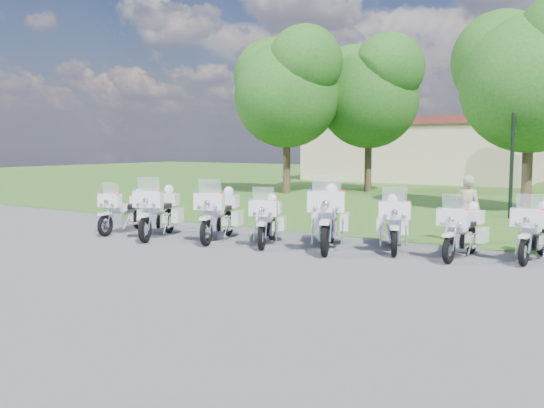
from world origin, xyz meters
The scene contains 16 objects.
ground centered at (0.00, 0.00, 0.00)m, with size 100.00×100.00×0.00m, color #515156.
grass_lawn centered at (0.00, 27.00, 0.00)m, with size 100.00×48.00×0.01m, color #315B1D.
motorcycle_0 centered at (-4.65, 0.45, 0.59)m, with size 0.93×2.08×1.41m.
motorcycle_1 centered at (-3.24, 0.31, 0.67)m, with size 1.37×2.25×1.61m.
motorcycle_2 centered at (-1.62, 0.79, 0.66)m, with size 1.27×2.27×1.59m.
motorcycle_3 centered at (-0.24, 0.91, 0.60)m, with size 1.25×2.00×1.44m.
motorcycle_4 centered at (1.27, 1.19, 0.74)m, with size 1.53×2.48×1.78m.
motorcycle_5 centered at (2.59, 1.84, 0.63)m, with size 1.30×2.09×1.50m.
motorcycle_6 centered at (4.21, 1.75, 0.59)m, with size 0.72×2.09×1.41m.
motorcycle_7 centered at (5.54, 2.34, 0.60)m, with size 0.75×2.14×1.44m.
lamp_post centered at (3.55, 9.41, 3.33)m, with size 0.44×0.44×4.45m.
tree_0 centered at (-7.92, 14.05, 5.28)m, with size 5.99×5.11×7.98m.
tree_1 centered at (-5.07, 17.31, 5.18)m, with size 5.88×5.01×7.84m.
tree_2 centered at (3.60, 11.50, 4.96)m, with size 5.62×4.79×7.49m.
building_west centered at (-6.00, 28.00, 2.07)m, with size 14.56×8.32×4.10m.
bystander_a centered at (3.80, 3.56, 0.83)m, with size 0.61×0.40×1.66m, color tan.
Camera 1 is at (7.82, -11.17, 2.42)m, focal length 40.00 mm.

